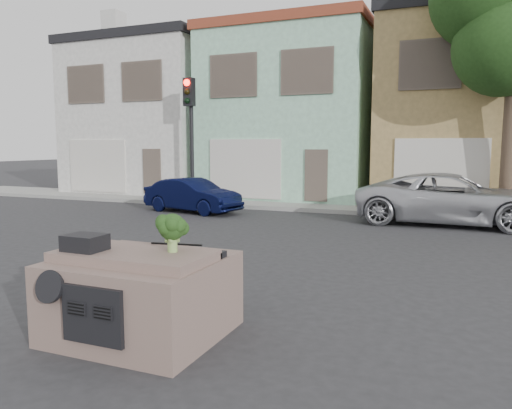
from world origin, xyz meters
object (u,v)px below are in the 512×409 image
Objects in this scene: navy_sedan at (193,212)px; broccoli at (172,232)px; silver_pickup at (451,224)px; traffic_signal at (191,142)px.

broccoli reaches higher than navy_sedan.
silver_pickup is (8.70, 0.60, 0.00)m from navy_sedan.
silver_pickup is at bearing -74.26° from navy_sedan.
silver_pickup is 10.32m from traffic_signal.
navy_sedan is 8.72m from silver_pickup.
traffic_signal is 10.56× the size of broccoli.
silver_pickup reaches higher than navy_sedan.
navy_sedan is at bearing -59.10° from traffic_signal.
navy_sedan is 0.73× the size of traffic_signal.
broccoli is at bearing -139.44° from navy_sedan.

